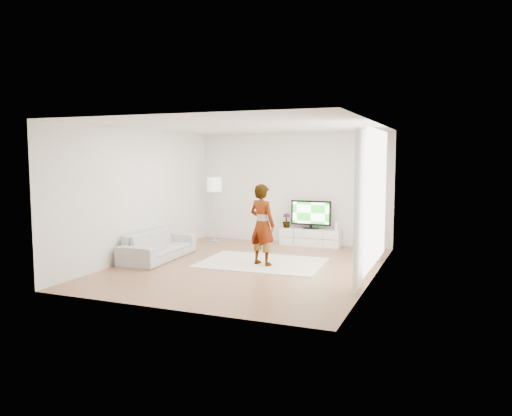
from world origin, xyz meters
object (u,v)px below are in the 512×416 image
at_px(television, 311,213).
at_px(player, 262,225).
at_px(media_console, 310,237).
at_px(floor_lamp, 214,187).
at_px(rug, 262,262).
at_px(sofa, 158,245).

xyz_separation_m(television, player, (-0.30, -2.55, 0.04)).
distance_m(television, player, 2.57).
bearing_deg(player, media_console, -77.58).
relative_size(television, floor_lamp, 0.61).
bearing_deg(floor_lamp, rug, -43.59).
distance_m(media_console, floor_lamp, 2.77).
distance_m(television, floor_lamp, 2.58).
height_order(rug, floor_lamp, floor_lamp).
relative_size(sofa, floor_lamp, 1.25).
height_order(television, rug, television).
bearing_deg(media_console, floor_lamp, -172.58).
relative_size(television, rug, 0.40).
bearing_deg(sofa, player, -86.78).
distance_m(media_console, television, 0.59).
bearing_deg(floor_lamp, sofa, -92.62).
bearing_deg(player, sofa, 26.00).
bearing_deg(television, player, -96.78).
xyz_separation_m(rug, player, (0.09, -0.21, 0.83)).
height_order(player, floor_lamp, floor_lamp).
distance_m(rug, floor_lamp, 3.21).
bearing_deg(television, sofa, -132.56).
height_order(player, sofa, player).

